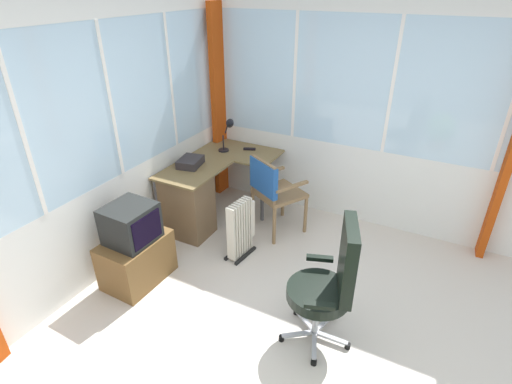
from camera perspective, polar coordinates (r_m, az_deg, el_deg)
The scene contains 12 objects.
ground at distance 3.44m, azimuth 7.23°, elevation -22.47°, with size 5.34×5.31×0.06m, color beige.
north_window_panel at distance 3.77m, azimuth -24.23°, elevation 4.50°, with size 4.34×0.07×2.51m.
east_window_panel at distance 4.55m, azimuth 18.36°, elevation 9.41°, with size 0.07×4.31×2.51m.
curtain_corner at distance 5.15m, azimuth -5.39°, elevation 12.29°, with size 0.23×0.07×2.41m, color #B53F0F.
desk at distance 4.57m, azimuth -9.26°, elevation -1.02°, with size 1.40×0.98×0.74m.
desk_lamp at distance 4.89m, azimuth -3.82°, elevation 8.93°, with size 0.24×0.21×0.39m.
tv_remote at distance 4.96m, azimuth -0.94°, elevation 6.22°, with size 0.04×0.15×0.02m, color black.
paper_tray at distance 4.57m, azimuth -9.43°, elevation 4.28°, with size 0.30×0.23×0.09m, color #2C2729.
wooden_armchair at distance 4.37m, azimuth 2.14°, elevation 0.80°, with size 0.66×0.65×0.93m.
office_chair at distance 3.12m, azimuth 10.82°, elevation -12.33°, with size 0.63×0.56×1.11m.
tv_on_stand at distance 3.96m, azimuth -17.02°, elevation -7.75°, with size 0.65×0.46×0.83m.
space_heater at distance 4.15m, azimuth -2.12°, elevation -5.21°, with size 0.40×0.21×0.65m.
Camera 1 is at (-2.09, -0.63, 2.62)m, focal length 27.76 mm.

